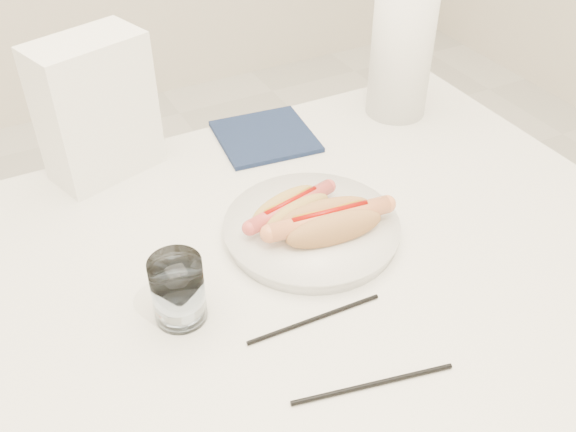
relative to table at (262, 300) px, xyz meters
name	(u,v)px	position (x,y,z in m)	size (l,w,h in m)	color
table	(262,300)	(0.00, 0.00, 0.00)	(1.20, 0.80, 0.75)	white
plate	(312,230)	(0.10, 0.03, 0.07)	(0.25, 0.25, 0.02)	white
hotdog_left	(291,210)	(0.08, 0.06, 0.10)	(0.15, 0.09, 0.04)	tan
hotdog_right	(330,223)	(0.11, 0.00, 0.10)	(0.18, 0.09, 0.05)	#BB8049
water_glass	(178,290)	(-0.13, -0.03, 0.11)	(0.07, 0.07, 0.09)	silver
chopstick_near	(315,319)	(0.02, -0.12, 0.06)	(0.01, 0.01, 0.19)	black
chopstick_far	(373,384)	(0.03, -0.24, 0.06)	(0.01, 0.01, 0.20)	black
napkin_box	(96,109)	(-0.12, 0.35, 0.18)	(0.17, 0.10, 0.23)	white
navy_napkin	(265,136)	(0.16, 0.31, 0.06)	(0.17, 0.17, 0.01)	#131E3D
paper_towel_roll	(402,50)	(0.43, 0.29, 0.19)	(0.11, 0.11, 0.26)	white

